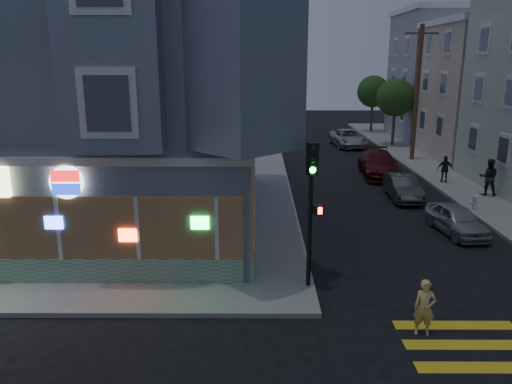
{
  "coord_description": "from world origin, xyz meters",
  "views": [
    {
      "loc": [
        1.25,
        -10.36,
        6.9
      ],
      "look_at": [
        1.18,
        5.88,
        2.57
      ],
      "focal_mm": 35.0,
      "sensor_mm": 36.0,
      "label": 1
    }
  ],
  "objects_px": {
    "parked_car_a": "(457,220)",
    "traffic_signal": "(312,191)",
    "street_tree_far": "(373,92)",
    "running_child": "(425,308)",
    "parked_car_b": "(403,187)",
    "parked_car_c": "(379,164)",
    "parked_car_d": "(348,138)",
    "pedestrian_a": "(489,177)",
    "street_tree_near": "(395,98)",
    "fire_hydrant": "(475,202)",
    "utility_pole": "(417,91)",
    "pedestrian_b": "(445,169)"
  },
  "relations": [
    {
      "from": "parked_car_a",
      "to": "traffic_signal",
      "type": "height_order",
      "value": "traffic_signal"
    },
    {
      "from": "street_tree_far",
      "to": "running_child",
      "type": "height_order",
      "value": "street_tree_far"
    },
    {
      "from": "street_tree_far",
      "to": "parked_car_b",
      "type": "xyz_separation_m",
      "value": [
        -3.6,
        -23.82,
        -3.32
      ]
    },
    {
      "from": "parked_car_c",
      "to": "parked_car_d",
      "type": "bearing_deg",
      "value": 93.77
    },
    {
      "from": "parked_car_c",
      "to": "traffic_signal",
      "type": "distance_m",
      "value": 16.88
    },
    {
      "from": "running_child",
      "to": "pedestrian_a",
      "type": "bearing_deg",
      "value": 70.8
    },
    {
      "from": "traffic_signal",
      "to": "street_tree_near",
      "type": "bearing_deg",
      "value": 47.65
    },
    {
      "from": "street_tree_near",
      "to": "fire_hydrant",
      "type": "relative_size",
      "value": 7.5
    },
    {
      "from": "street_tree_far",
      "to": "fire_hydrant",
      "type": "bearing_deg",
      "value": -91.97
    },
    {
      "from": "parked_car_b",
      "to": "fire_hydrant",
      "type": "xyz_separation_m",
      "value": [
        2.7,
        -2.31,
        -0.1
      ]
    },
    {
      "from": "running_child",
      "to": "utility_pole",
      "type": "bearing_deg",
      "value": 84.48
    },
    {
      "from": "pedestrian_b",
      "to": "traffic_signal",
      "type": "distance_m",
      "value": 16.39
    },
    {
      "from": "parked_car_d",
      "to": "running_child",
      "type": "bearing_deg",
      "value": -101.29
    },
    {
      "from": "parked_car_d",
      "to": "pedestrian_b",
      "type": "bearing_deg",
      "value": -81.13
    },
    {
      "from": "pedestrian_b",
      "to": "traffic_signal",
      "type": "xyz_separation_m",
      "value": [
        -9.0,
        -13.5,
        2.29
      ]
    },
    {
      "from": "street_tree_near",
      "to": "street_tree_far",
      "type": "height_order",
      "value": "same"
    },
    {
      "from": "street_tree_far",
      "to": "parked_car_b",
      "type": "bearing_deg",
      "value": -98.6
    },
    {
      "from": "parked_car_d",
      "to": "utility_pole",
      "type": "bearing_deg",
      "value": -65.9
    },
    {
      "from": "parked_car_d",
      "to": "street_tree_far",
      "type": "bearing_deg",
      "value": 60.42
    },
    {
      "from": "traffic_signal",
      "to": "pedestrian_b",
      "type": "bearing_deg",
      "value": 33.6
    },
    {
      "from": "utility_pole",
      "to": "traffic_signal",
      "type": "distance_m",
      "value": 22.33
    },
    {
      "from": "pedestrian_b",
      "to": "parked_car_d",
      "type": "xyz_separation_m",
      "value": [
        -3.22,
        12.85,
        -0.21
      ]
    },
    {
      "from": "utility_pole",
      "to": "pedestrian_b",
      "type": "relative_size",
      "value": 5.98
    },
    {
      "from": "street_tree_near",
      "to": "running_child",
      "type": "xyz_separation_m",
      "value": [
        -6.68,
        -28.77,
        -3.19
      ]
    },
    {
      "from": "parked_car_c",
      "to": "parked_car_d",
      "type": "height_order",
      "value": "parked_car_c"
    },
    {
      "from": "utility_pole",
      "to": "fire_hydrant",
      "type": "height_order",
      "value": "utility_pole"
    },
    {
      "from": "parked_car_a",
      "to": "utility_pole",
      "type": "bearing_deg",
      "value": 72.66
    },
    {
      "from": "utility_pole",
      "to": "parked_car_a",
      "type": "xyz_separation_m",
      "value": [
        -2.66,
        -15.02,
        -4.2
      ]
    },
    {
      "from": "parked_car_a",
      "to": "fire_hydrant",
      "type": "relative_size",
      "value": 4.92
    },
    {
      "from": "street_tree_near",
      "to": "street_tree_far",
      "type": "distance_m",
      "value": 8.0
    },
    {
      "from": "pedestrian_b",
      "to": "parked_car_a",
      "type": "distance_m",
      "value": 8.6
    },
    {
      "from": "street_tree_near",
      "to": "parked_car_d",
      "type": "bearing_deg",
      "value": 179.05
    },
    {
      "from": "street_tree_near",
      "to": "pedestrian_b",
      "type": "bearing_deg",
      "value": -91.71
    },
    {
      "from": "street_tree_near",
      "to": "parked_car_b",
      "type": "xyz_separation_m",
      "value": [
        -3.6,
        -15.82,
        -3.32
      ]
    },
    {
      "from": "fire_hydrant",
      "to": "pedestrian_b",
      "type": "bearing_deg",
      "value": 84.44
    },
    {
      "from": "pedestrian_a",
      "to": "fire_hydrant",
      "type": "xyz_separation_m",
      "value": [
        -1.7,
        -2.54,
        -0.57
      ]
    },
    {
      "from": "street_tree_far",
      "to": "pedestrian_a",
      "type": "bearing_deg",
      "value": -88.06
    },
    {
      "from": "running_child",
      "to": "parked_car_a",
      "type": "xyz_separation_m",
      "value": [
        3.82,
        7.76,
        -0.15
      ]
    },
    {
      "from": "utility_pole",
      "to": "parked_car_b",
      "type": "height_order",
      "value": "utility_pole"
    },
    {
      "from": "street_tree_near",
      "to": "parked_car_d",
      "type": "height_order",
      "value": "street_tree_near"
    },
    {
      "from": "utility_pole",
      "to": "pedestrian_a",
      "type": "relative_size",
      "value": 4.75
    },
    {
      "from": "pedestrian_a",
      "to": "parked_car_d",
      "type": "xyz_separation_m",
      "value": [
        -4.4,
        15.65,
        -0.41
      ]
    },
    {
      "from": "utility_pole",
      "to": "street_tree_near",
      "type": "relative_size",
      "value": 1.7
    },
    {
      "from": "pedestrian_a",
      "to": "parked_car_a",
      "type": "relative_size",
      "value": 0.54
    },
    {
      "from": "running_child",
      "to": "pedestrian_b",
      "type": "relative_size",
      "value": 0.99
    },
    {
      "from": "pedestrian_b",
      "to": "parked_car_d",
      "type": "distance_m",
      "value": 13.25
    },
    {
      "from": "utility_pole",
      "to": "pedestrian_b",
      "type": "height_order",
      "value": "utility_pole"
    },
    {
      "from": "running_child",
      "to": "parked_car_c",
      "type": "distance_m",
      "value": 18.42
    },
    {
      "from": "pedestrian_b",
      "to": "street_tree_near",
      "type": "bearing_deg",
      "value": -79.33
    },
    {
      "from": "parked_car_c",
      "to": "pedestrian_b",
      "type": "bearing_deg",
      "value": -30.26
    }
  ]
}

